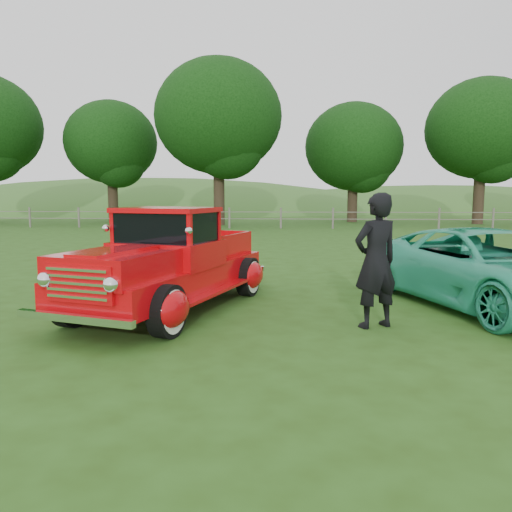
# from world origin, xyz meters

# --- Properties ---
(ground) EXTENTS (140.00, 140.00, 0.00)m
(ground) POSITION_xyz_m (0.00, 0.00, 0.00)
(ground) COLOR #274713
(ground) RESTS_ON ground
(distant_hills) EXTENTS (116.00, 60.00, 18.00)m
(distant_hills) POSITION_xyz_m (-4.08, 59.46, -4.55)
(distant_hills) COLOR #3D6926
(distant_hills) RESTS_ON ground
(fence_line) EXTENTS (48.00, 0.12, 1.20)m
(fence_line) POSITION_xyz_m (0.00, 22.00, 0.60)
(fence_line) COLOR #676157
(fence_line) RESTS_ON ground
(tree_mid_west) EXTENTS (6.40, 6.40, 8.46)m
(tree_mid_west) POSITION_xyz_m (-12.00, 28.00, 5.55)
(tree_mid_west) COLOR #302418
(tree_mid_west) RESTS_ON ground
(tree_near_west) EXTENTS (8.00, 8.00, 10.42)m
(tree_near_west) POSITION_xyz_m (-4.00, 25.00, 6.80)
(tree_near_west) COLOR #302418
(tree_near_west) RESTS_ON ground
(tree_near_east) EXTENTS (6.80, 6.80, 8.33)m
(tree_near_east) POSITION_xyz_m (5.00, 29.00, 5.25)
(tree_near_east) COLOR #302418
(tree_near_east) RESTS_ON ground
(tree_mid_east) EXTENTS (7.20, 7.20, 9.44)m
(tree_mid_east) POSITION_xyz_m (13.00, 27.00, 6.17)
(tree_mid_east) COLOR #302418
(tree_mid_east) RESTS_ON ground
(red_pickup) EXTENTS (3.25, 5.28, 1.78)m
(red_pickup) POSITION_xyz_m (-1.70, 1.44, 0.80)
(red_pickup) COLOR black
(red_pickup) RESTS_ON ground
(teal_sedan) EXTENTS (3.87, 5.52, 1.40)m
(teal_sedan) POSITION_xyz_m (3.86, 1.95, 0.70)
(teal_sedan) COLOR #2CB189
(teal_sedan) RESTS_ON ground
(man) EXTENTS (0.88, 0.77, 2.03)m
(man) POSITION_xyz_m (1.65, 0.50, 1.01)
(man) COLOR black
(man) RESTS_ON ground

